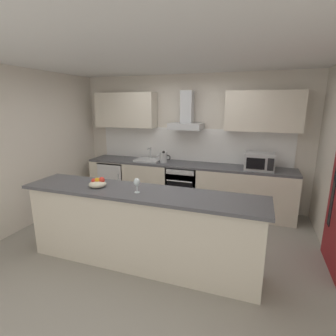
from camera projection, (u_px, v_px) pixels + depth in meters
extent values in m
cube|color=gray|center=(159.00, 242.00, 3.92)|extent=(5.61, 4.58, 0.02)
cube|color=white|center=(157.00, 57.00, 3.30)|extent=(5.61, 4.58, 0.02)
cube|color=silver|center=(191.00, 141.00, 5.30)|extent=(5.61, 0.12, 2.60)
cube|color=silver|center=(28.00, 149.00, 4.37)|extent=(0.12, 4.58, 2.60)
cube|color=white|center=(190.00, 145.00, 5.25)|extent=(3.92, 0.02, 0.66)
cube|color=beige|center=(185.00, 187.00, 5.16)|extent=(4.05, 0.60, 0.86)
cube|color=#4C4C51|center=(186.00, 165.00, 5.05)|extent=(4.05, 0.60, 0.04)
cube|color=beige|center=(140.00, 230.00, 3.28)|extent=(2.95, 0.52, 0.96)
cube|color=#4C4C51|center=(139.00, 192.00, 3.16)|extent=(3.05, 0.64, 0.04)
cube|color=beige|center=(126.00, 110.00, 5.38)|extent=(1.30, 0.32, 0.70)
cube|color=beige|center=(263.00, 111.00, 4.51)|extent=(1.30, 0.32, 0.70)
cube|color=black|center=(336.00, 178.00, 3.26)|extent=(0.01, 0.11, 1.31)
cube|color=slate|center=(184.00, 185.00, 5.14)|extent=(0.60, 0.56, 0.80)
cube|color=black|center=(180.00, 193.00, 4.89)|extent=(0.50, 0.02, 0.48)
cube|color=#B7BABC|center=(180.00, 172.00, 4.79)|extent=(0.54, 0.02, 0.09)
cylinder|color=#B7BABC|center=(179.00, 181.00, 4.80)|extent=(0.49, 0.02, 0.02)
cube|color=white|center=(117.00, 180.00, 5.64)|extent=(0.58, 0.56, 0.85)
cube|color=silver|center=(110.00, 184.00, 5.37)|extent=(0.55, 0.02, 0.80)
cylinder|color=#B7BABC|center=(118.00, 183.00, 5.27)|extent=(0.02, 0.02, 0.38)
cube|color=#B7BABC|center=(259.00, 162.00, 4.53)|extent=(0.50, 0.36, 0.30)
cube|color=black|center=(255.00, 164.00, 4.38)|extent=(0.30, 0.02, 0.19)
cube|color=black|center=(271.00, 165.00, 4.30)|extent=(0.10, 0.01, 0.21)
cube|color=silver|center=(148.00, 160.00, 5.28)|extent=(0.50, 0.40, 0.04)
cylinder|color=#B7BABC|center=(151.00, 154.00, 5.37)|extent=(0.03, 0.03, 0.26)
cylinder|color=#B7BABC|center=(149.00, 149.00, 5.27)|extent=(0.03, 0.16, 0.03)
cylinder|color=#B7BABC|center=(164.00, 158.00, 5.11)|extent=(0.15, 0.15, 0.20)
sphere|color=black|center=(164.00, 152.00, 5.08)|extent=(0.06, 0.06, 0.06)
cone|color=#B7BABC|center=(159.00, 155.00, 5.13)|extent=(0.09, 0.04, 0.07)
torus|color=black|center=(168.00, 158.00, 5.08)|extent=(0.11, 0.02, 0.11)
cube|color=#B7BABC|center=(186.00, 126.00, 4.96)|extent=(0.62, 0.45, 0.12)
cube|color=#B7BABC|center=(187.00, 107.00, 4.92)|extent=(0.22, 0.22, 0.60)
cylinder|color=silver|center=(137.00, 192.00, 3.09)|extent=(0.07, 0.07, 0.01)
cylinder|color=silver|center=(137.00, 188.00, 3.08)|extent=(0.01, 0.01, 0.09)
ellipsoid|color=silver|center=(137.00, 182.00, 3.06)|extent=(0.08, 0.08, 0.10)
ellipsoid|color=beige|center=(98.00, 184.00, 3.30)|extent=(0.22, 0.22, 0.09)
sphere|color=red|center=(94.00, 181.00, 3.28)|extent=(0.06, 0.06, 0.06)
sphere|color=red|center=(102.00, 180.00, 3.30)|extent=(0.08, 0.08, 0.08)
sphere|color=orange|center=(97.00, 180.00, 3.29)|extent=(0.07, 0.07, 0.07)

